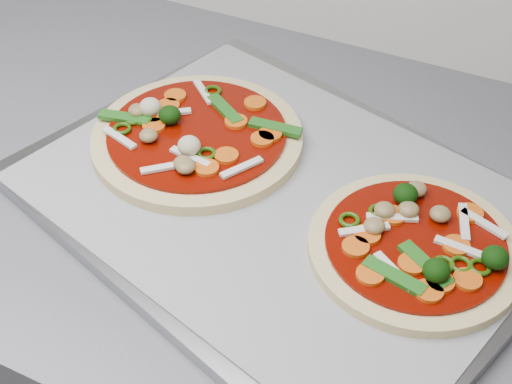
% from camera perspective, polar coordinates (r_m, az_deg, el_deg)
% --- Properties ---
extents(base_cabinet, '(3.60, 0.60, 0.86)m').
position_cam_1_polar(base_cabinet, '(1.26, -15.36, -10.30)').
color(base_cabinet, '#B9B9B7').
rests_on(base_cabinet, ground).
extents(baking_tray, '(0.59, 0.51, 0.02)m').
position_cam_1_polar(baking_tray, '(0.72, 1.96, -0.85)').
color(baking_tray, gray).
rests_on(baking_tray, countertop).
extents(parchment, '(0.56, 0.47, 0.00)m').
position_cam_1_polar(parchment, '(0.71, 1.98, -0.31)').
color(parchment, gray).
rests_on(parchment, baking_tray).
extents(pizza_left, '(0.27, 0.27, 0.04)m').
position_cam_1_polar(pizza_left, '(0.77, -4.87, 4.47)').
color(pizza_left, beige).
rests_on(pizza_left, parchment).
extents(pizza_right, '(0.21, 0.21, 0.03)m').
position_cam_1_polar(pizza_right, '(0.67, 12.68, -4.17)').
color(pizza_right, beige).
rests_on(pizza_right, parchment).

